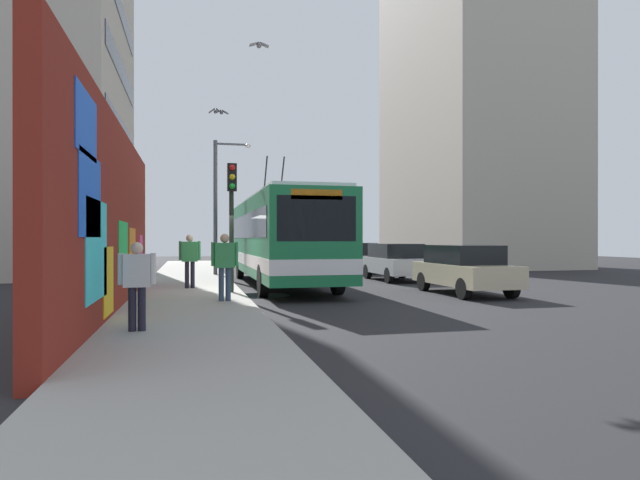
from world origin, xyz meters
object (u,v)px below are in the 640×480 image
at_px(parked_car_silver, 396,261).
at_px(pedestrian_near_wall, 137,279).
at_px(parked_car_dark_gray, 356,257).
at_px(pedestrian_midblock, 190,256).
at_px(city_bus, 280,237).
at_px(street_lamp, 220,197).
at_px(traffic_light, 232,205).
at_px(pedestrian_at_curb, 225,261).
at_px(parked_car_champagne, 464,268).
at_px(parked_car_red, 328,254).

relative_size(parked_car_silver, pedestrian_near_wall, 2.61).
bearing_deg(parked_car_dark_gray, pedestrian_midblock, 136.47).
bearing_deg(city_bus, pedestrian_near_wall, 157.79).
relative_size(pedestrian_near_wall, pedestrian_midblock, 0.88).
relative_size(parked_car_dark_gray, street_lamp, 0.69).
height_order(pedestrian_near_wall, traffic_light, traffic_light).
height_order(parked_car_silver, street_lamp, street_lamp).
relative_size(parked_car_dark_gray, traffic_light, 1.08).
xyz_separation_m(parked_car_silver, pedestrian_midblock, (-3.35, 8.60, 0.38)).
height_order(parked_car_silver, pedestrian_at_curb, pedestrian_at_curb).
bearing_deg(parked_car_silver, street_lamp, 63.83).
height_order(parked_car_champagne, parked_car_silver, same).
distance_m(parked_car_champagne, pedestrian_midblock, 8.99).
bearing_deg(pedestrian_near_wall, pedestrian_midblock, -6.16).
height_order(parked_car_dark_gray, pedestrian_midblock, pedestrian_midblock).
bearing_deg(city_bus, pedestrian_at_curb, 158.06).
height_order(parked_car_champagne, traffic_light, traffic_light).
bearing_deg(parked_car_dark_gray, parked_car_silver, 180.00).
xyz_separation_m(city_bus, parked_car_champagne, (-4.76, -5.20, -1.04)).
distance_m(city_bus, parked_car_champagne, 7.12).
bearing_deg(pedestrian_midblock, traffic_light, -144.48).
bearing_deg(parked_car_red, city_bus, 158.11).
relative_size(city_bus, traffic_light, 3.12).
height_order(traffic_light, street_lamp, street_lamp).
relative_size(city_bus, pedestrian_midblock, 6.93).
bearing_deg(pedestrian_midblock, pedestrian_at_curb, -167.56).
bearing_deg(street_lamp, pedestrian_near_wall, 171.62).
bearing_deg(parked_car_dark_gray, street_lamp, 106.46).
relative_size(city_bus, parked_car_champagne, 2.90).
relative_size(parked_car_red, street_lamp, 0.79).
bearing_deg(pedestrian_midblock, parked_car_champagne, -106.76).
xyz_separation_m(city_bus, pedestrian_near_wall, (-10.54, 4.30, -0.81)).
height_order(parked_car_red, pedestrian_near_wall, pedestrian_near_wall).
xyz_separation_m(pedestrian_near_wall, pedestrian_midblock, (8.37, -0.90, 0.15)).
bearing_deg(traffic_light, street_lamp, -0.65).
relative_size(pedestrian_midblock, traffic_light, 0.45).
distance_m(parked_car_champagne, parked_car_red, 17.70).
bearing_deg(pedestrian_midblock, city_bus, -57.47).
bearing_deg(parked_car_dark_gray, parked_car_champagne, -180.00).
distance_m(parked_car_dark_gray, pedestrian_at_curb, 15.20).
bearing_deg(pedestrian_at_curb, street_lamp, -2.36).
distance_m(parked_car_red, traffic_light, 18.49).
bearing_deg(parked_car_silver, parked_car_red, -0.00).
xyz_separation_m(parked_car_red, pedestrian_near_wall, (-23.48, 9.50, 0.23)).
bearing_deg(parked_car_red, pedestrian_at_curb, 158.09).
height_order(city_bus, pedestrian_midblock, city_bus).
distance_m(parked_car_red, pedestrian_midblock, 17.39).
bearing_deg(parked_car_dark_gray, pedestrian_at_curb, 149.54).
height_order(parked_car_red, pedestrian_at_curb, pedestrian_at_curb).
height_order(pedestrian_midblock, pedestrian_at_curb, pedestrian_midblock).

